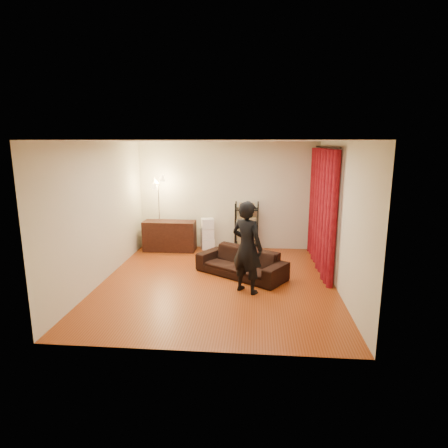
# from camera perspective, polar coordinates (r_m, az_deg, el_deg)

# --- Properties ---
(floor) EXTENTS (5.00, 5.00, 0.00)m
(floor) POSITION_cam_1_polar(r_m,az_deg,el_deg) (7.41, -0.98, -8.83)
(floor) COLOR brown
(floor) RESTS_ON ground
(ceiling) EXTENTS (5.00, 5.00, 0.00)m
(ceiling) POSITION_cam_1_polar(r_m,az_deg,el_deg) (6.91, -1.07, 12.55)
(ceiling) COLOR white
(ceiling) RESTS_ON ground
(wall_back) EXTENTS (5.00, 0.00, 5.00)m
(wall_back) POSITION_cam_1_polar(r_m,az_deg,el_deg) (9.49, 0.56, 4.31)
(wall_back) COLOR beige
(wall_back) RESTS_ON ground
(wall_front) EXTENTS (5.00, 0.00, 5.00)m
(wall_front) POSITION_cam_1_polar(r_m,az_deg,el_deg) (4.62, -4.27, -4.31)
(wall_front) COLOR beige
(wall_front) RESTS_ON ground
(wall_left) EXTENTS (0.00, 5.00, 5.00)m
(wall_left) POSITION_cam_1_polar(r_m,az_deg,el_deg) (7.60, -18.14, 1.69)
(wall_left) COLOR beige
(wall_left) RESTS_ON ground
(wall_right) EXTENTS (0.00, 5.00, 5.00)m
(wall_right) POSITION_cam_1_polar(r_m,az_deg,el_deg) (7.16, 17.19, 1.13)
(wall_right) COLOR beige
(wall_right) RESTS_ON ground
(curtain_rod) EXTENTS (0.04, 2.65, 0.04)m
(curtain_rod) POSITION_cam_1_polar(r_m,az_deg,el_deg) (8.12, 15.39, 11.24)
(curtain_rod) COLOR black
(curtain_rod) RESTS_ON wall_right
(curtain) EXTENTS (0.22, 2.65, 2.55)m
(curtain) POSITION_cam_1_polar(r_m,az_deg,el_deg) (8.24, 14.74, 2.14)
(curtain) COLOR maroon
(curtain) RESTS_ON ground
(sofa) EXTENTS (1.96, 1.63, 0.54)m
(sofa) POSITION_cam_1_polar(r_m,az_deg,el_deg) (7.68, 2.62, -5.91)
(sofa) COLOR black
(sofa) RESTS_ON ground
(person) EXTENTS (0.73, 0.67, 1.68)m
(person) POSITION_cam_1_polar(r_m,az_deg,el_deg) (6.70, 3.53, -3.56)
(person) COLOR black
(person) RESTS_ON ground
(media_cabinet) EXTENTS (1.29, 0.49, 0.75)m
(media_cabinet) POSITION_cam_1_polar(r_m,az_deg,el_deg) (9.50, -8.27, -1.80)
(media_cabinet) COLOR black
(media_cabinet) RESTS_ON ground
(storage_boxes) EXTENTS (0.38, 0.34, 0.80)m
(storage_boxes) POSITION_cam_1_polar(r_m,az_deg,el_deg) (9.54, -2.53, -1.49)
(storage_boxes) COLOR white
(storage_boxes) RESTS_ON ground
(wire_shelf) EXTENTS (0.65, 0.54, 1.22)m
(wire_shelf) POSITION_cam_1_polar(r_m,az_deg,el_deg) (9.38, 3.45, -0.40)
(wire_shelf) COLOR black
(wire_shelf) RESTS_ON ground
(floor_lamp) EXTENTS (0.44, 0.44, 1.85)m
(floor_lamp) POSITION_cam_1_polar(r_m,az_deg,el_deg) (9.38, -9.85, 1.40)
(floor_lamp) COLOR silver
(floor_lamp) RESTS_ON ground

